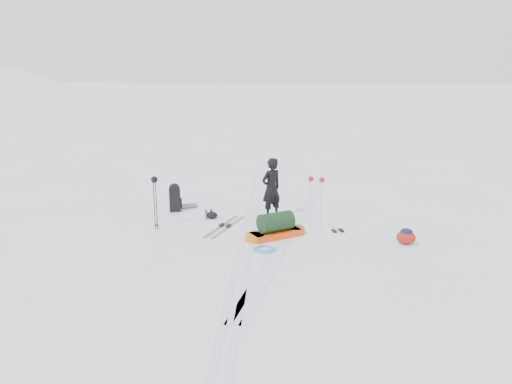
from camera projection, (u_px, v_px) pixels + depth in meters
ground at (249, 228)px, 12.79m from camera, size 200.00×200.00×0.00m
ski_tracks at (276, 219)px, 13.56m from camera, size 3.38×17.97×0.01m
skier at (271, 188)px, 13.43m from camera, size 0.72×0.71×1.68m
pulk_sled at (276, 228)px, 12.09m from camera, size 1.58×1.31×0.62m
expedition_rucksack at (177, 198)px, 14.23m from camera, size 0.74×0.72×0.80m
ski_poles_black at (155, 186)px, 12.47m from camera, size 0.19×0.17×1.38m
ski_poles_silver at (316, 185)px, 12.53m from camera, size 0.41×0.24×1.35m
touring_skis_grey at (225, 226)px, 12.90m from camera, size 0.78×1.96×0.07m
touring_skis_white at (338, 232)px, 12.49m from camera, size 0.98×1.88×0.07m
rope_coil at (265, 249)px, 11.29m from camera, size 0.51×0.51×0.06m
small_daypack at (406, 237)px, 11.63m from camera, size 0.50×0.41×0.38m
thermos_pair at (209, 214)px, 13.59m from camera, size 0.18×0.23×0.25m
stuff_sack at (212, 215)px, 13.58m from camera, size 0.36×0.30×0.20m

